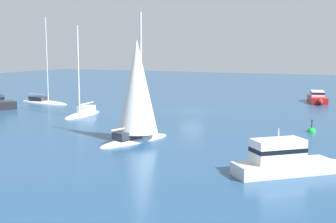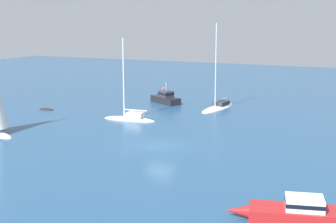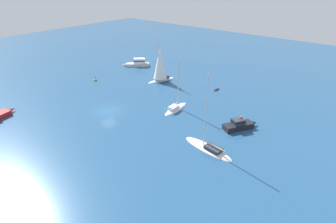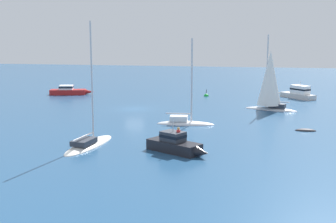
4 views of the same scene
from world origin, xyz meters
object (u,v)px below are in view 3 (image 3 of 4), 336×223
(ketch, at_px, (176,108))
(channel_buoy, at_px, (95,81))
(yacht, at_px, (160,65))
(cabin_cruiser, at_px, (138,63))
(sloop, at_px, (208,148))
(dinghy, at_px, (216,90))
(motor_cruiser, at_px, (239,125))

(ketch, xyz_separation_m, channel_buoy, (23.08, 0.22, -0.23))
(yacht, distance_m, ketch, 15.21)
(yacht, distance_m, cabin_cruiser, 13.01)
(sloop, distance_m, cabin_cruiser, 40.21)
(channel_buoy, bearing_deg, cabin_cruiser, -88.43)
(dinghy, xyz_separation_m, motor_cruiser, (-10.82, 11.44, 0.67))
(dinghy, distance_m, motor_cruiser, 15.76)
(ketch, bearing_deg, motor_cruiser, -88.68)
(sloop, distance_m, yacht, 28.00)
(motor_cruiser, relative_size, channel_buoy, 4.02)
(yacht, relative_size, ketch, 1.04)
(ketch, distance_m, channel_buoy, 23.08)
(motor_cruiser, bearing_deg, cabin_cruiser, 100.02)
(cabin_cruiser, bearing_deg, motor_cruiser, 118.14)
(dinghy, distance_m, cabin_cruiser, 24.47)
(dinghy, relative_size, motor_cruiser, 0.37)
(dinghy, height_order, channel_buoy, channel_buoy)
(motor_cruiser, height_order, ketch, ketch)
(sloop, xyz_separation_m, yacht, (22.69, -16.02, 3.49))
(ketch, bearing_deg, dinghy, -8.51)
(ketch, xyz_separation_m, cabin_cruiser, (23.46, -13.76, 0.57))
(dinghy, bearing_deg, motor_cruiser, -138.23)
(motor_cruiser, height_order, cabin_cruiser, motor_cruiser)
(cabin_cruiser, bearing_deg, yacht, 116.89)
(motor_cruiser, xyz_separation_m, cabin_cruiser, (35.25, -12.64, 0.14))
(cabin_cruiser, bearing_deg, dinghy, 135.05)
(ketch, bearing_deg, yacht, 47.46)
(sloop, distance_m, channel_buoy, 34.80)
(channel_buoy, bearing_deg, yacht, -140.56)
(yacht, height_order, motor_cruiser, yacht)
(dinghy, distance_m, ketch, 12.60)
(channel_buoy, bearing_deg, ketch, -179.45)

